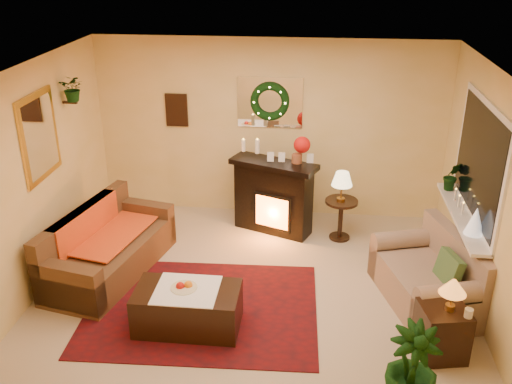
# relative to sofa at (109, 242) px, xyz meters

# --- Properties ---
(floor) EXTENTS (5.00, 5.00, 0.00)m
(floor) POSITION_rel_sofa_xyz_m (1.80, -0.29, -0.43)
(floor) COLOR beige
(floor) RESTS_ON ground
(ceiling) EXTENTS (5.00, 5.00, 0.00)m
(ceiling) POSITION_rel_sofa_xyz_m (1.80, -0.29, 2.17)
(ceiling) COLOR white
(ceiling) RESTS_ON ground
(wall_back) EXTENTS (5.00, 5.00, 0.00)m
(wall_back) POSITION_rel_sofa_xyz_m (1.80, 1.96, 0.87)
(wall_back) COLOR #EFD88C
(wall_back) RESTS_ON ground
(wall_front) EXTENTS (5.00, 5.00, 0.00)m
(wall_front) POSITION_rel_sofa_xyz_m (1.80, -2.54, 0.87)
(wall_front) COLOR #EFD88C
(wall_front) RESTS_ON ground
(wall_left) EXTENTS (4.50, 4.50, 0.00)m
(wall_left) POSITION_rel_sofa_xyz_m (-0.70, -0.29, 0.87)
(wall_left) COLOR #EFD88C
(wall_left) RESTS_ON ground
(wall_right) EXTENTS (4.50, 4.50, 0.00)m
(wall_right) POSITION_rel_sofa_xyz_m (4.30, -0.29, 0.87)
(wall_right) COLOR #EFD88C
(wall_right) RESTS_ON ground
(area_rug) EXTENTS (2.63, 2.01, 0.01)m
(area_rug) POSITION_rel_sofa_xyz_m (1.26, -0.65, -0.42)
(area_rug) COLOR maroon
(area_rug) RESTS_ON floor
(sofa) EXTENTS (1.23, 2.04, 0.82)m
(sofa) POSITION_rel_sofa_xyz_m (0.00, 0.00, 0.00)
(sofa) COLOR brown
(sofa) RESTS_ON floor
(red_throw) EXTENTS (0.77, 1.25, 0.02)m
(red_throw) POSITION_rel_sofa_xyz_m (-0.08, 0.15, 0.03)
(red_throw) COLOR #CA0902
(red_throw) RESTS_ON sofa
(fireplace) EXTENTS (1.11, 0.71, 0.98)m
(fireplace) POSITION_rel_sofa_xyz_m (1.91, 1.34, 0.12)
(fireplace) COLOR black
(fireplace) RESTS_ON floor
(poinsettia) EXTENTS (0.22, 0.22, 0.22)m
(poinsettia) POSITION_rel_sofa_xyz_m (2.28, 1.33, 0.87)
(poinsettia) COLOR red
(poinsettia) RESTS_ON fireplace
(mantel_candle_a) EXTENTS (0.05, 0.05, 0.16)m
(mantel_candle_a) POSITION_rel_sofa_xyz_m (1.49, 1.34, 0.83)
(mantel_candle_a) COLOR white
(mantel_candle_a) RESTS_ON fireplace
(mantel_candle_b) EXTENTS (0.06, 0.06, 0.19)m
(mantel_candle_b) POSITION_rel_sofa_xyz_m (1.68, 1.31, 0.83)
(mantel_candle_b) COLOR white
(mantel_candle_b) RESTS_ON fireplace
(mantel_mirror) EXTENTS (0.92, 0.02, 0.72)m
(mantel_mirror) POSITION_rel_sofa_xyz_m (1.80, 1.94, 1.27)
(mantel_mirror) COLOR white
(mantel_mirror) RESTS_ON wall_back
(wreath) EXTENTS (0.55, 0.11, 0.55)m
(wreath) POSITION_rel_sofa_xyz_m (1.80, 1.90, 1.29)
(wreath) COLOR #194719
(wreath) RESTS_ON wall_back
(wall_art) EXTENTS (0.32, 0.03, 0.48)m
(wall_art) POSITION_rel_sofa_xyz_m (0.45, 1.94, 1.12)
(wall_art) COLOR #381E11
(wall_art) RESTS_ON wall_back
(gold_mirror) EXTENTS (0.03, 0.84, 1.00)m
(gold_mirror) POSITION_rel_sofa_xyz_m (-0.68, 0.01, 1.32)
(gold_mirror) COLOR gold
(gold_mirror) RESTS_ON wall_left
(hanging_plant) EXTENTS (0.33, 0.28, 0.36)m
(hanging_plant) POSITION_rel_sofa_xyz_m (-0.54, 0.76, 1.54)
(hanging_plant) COLOR #194719
(hanging_plant) RESTS_ON wall_left
(loveseat) EXTENTS (1.19, 1.59, 0.82)m
(loveseat) POSITION_rel_sofa_xyz_m (3.76, -0.24, -0.01)
(loveseat) COLOR tan
(loveseat) RESTS_ON floor
(window_frame) EXTENTS (0.03, 1.86, 1.36)m
(window_frame) POSITION_rel_sofa_xyz_m (4.28, 0.26, 1.12)
(window_frame) COLOR white
(window_frame) RESTS_ON wall_right
(window_glass) EXTENTS (0.02, 1.70, 1.22)m
(window_glass) POSITION_rel_sofa_xyz_m (4.27, 0.26, 1.12)
(window_glass) COLOR black
(window_glass) RESTS_ON wall_right
(window_sill) EXTENTS (0.22, 1.86, 0.04)m
(window_sill) POSITION_rel_sofa_xyz_m (4.18, 0.26, 0.44)
(window_sill) COLOR white
(window_sill) RESTS_ON wall_right
(mini_tree) EXTENTS (0.22, 0.22, 0.32)m
(mini_tree) POSITION_rel_sofa_xyz_m (4.19, -0.22, 0.61)
(mini_tree) COLOR white
(mini_tree) RESTS_ON window_sill
(sill_plant) EXTENTS (0.27, 0.22, 0.49)m
(sill_plant) POSITION_rel_sofa_xyz_m (4.18, 0.97, 0.66)
(sill_plant) COLOR #23552A
(sill_plant) RESTS_ON window_sill
(side_table_round) EXTENTS (0.55, 0.55, 0.58)m
(side_table_round) POSITION_rel_sofa_xyz_m (2.85, 1.19, -0.10)
(side_table_round) COLOR black
(side_table_round) RESTS_ON floor
(lamp_cream) EXTENTS (0.28, 0.28, 0.43)m
(lamp_cream) POSITION_rel_sofa_xyz_m (2.83, 1.15, 0.45)
(lamp_cream) COLOR beige
(lamp_cream) RESTS_ON side_table_round
(end_table_square) EXTENTS (0.52, 0.52, 0.54)m
(end_table_square) POSITION_rel_sofa_xyz_m (3.77, -1.15, -0.16)
(end_table_square) COLOR #552F1C
(end_table_square) RESTS_ON floor
(lamp_tiffany) EXTENTS (0.26, 0.26, 0.38)m
(lamp_tiffany) POSITION_rel_sofa_xyz_m (3.80, -1.16, 0.32)
(lamp_tiffany) COLOR orange
(lamp_tiffany) RESTS_ON end_table_square
(coffee_table) EXTENTS (1.10, 0.61, 0.46)m
(coffee_table) POSITION_rel_sofa_xyz_m (1.18, -0.99, -0.22)
(coffee_table) COLOR black
(coffee_table) RESTS_ON floor
(fruit_bowl) EXTENTS (0.28, 0.28, 0.06)m
(fruit_bowl) POSITION_rel_sofa_xyz_m (1.15, -0.96, 0.02)
(fruit_bowl) COLOR #EEF0C3
(fruit_bowl) RESTS_ON coffee_table
(floor_palm) EXTENTS (1.66, 1.66, 2.46)m
(floor_palm) POSITION_rel_sofa_xyz_m (3.36, -1.88, 0.02)
(floor_palm) COLOR black
(floor_palm) RESTS_ON floor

